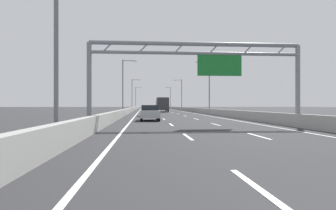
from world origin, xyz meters
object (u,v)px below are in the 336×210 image
Objects in this scene: streetlamp_left_far at (133,92)px; streetlamp_left_distant at (136,96)px; streetlamp_left_mid at (124,83)px; sign_gantry at (199,62)px; blue_car at (148,111)px; orange_car at (153,107)px; white_car at (146,108)px; streetlamp_right_mid at (208,84)px; green_car at (157,107)px; streetlamp_right_far at (181,93)px; silver_car at (150,113)px; black_car at (145,107)px; box_truck at (162,104)px; streetlamp_left_near at (62,16)px; streetlamp_right_distant at (170,96)px.

streetlamp_left_distant is (0.00, 39.31, 0.00)m from streetlamp_left_far.
sign_gantry is at bearing -75.67° from streetlamp_left_mid.
orange_car is at bearing 88.01° from blue_car.
white_car is (4.05, -50.25, -4.63)m from streetlamp_left_distant.
streetlamp_right_mid is 47.27m from green_car.
streetlamp_right_mid is at bearing -90.00° from streetlamp_right_far.
black_car is at bearing 90.27° from silver_car.
box_truck is (-7.36, -25.05, -3.67)m from streetlamp_right_far.
sign_gantry is 9.47m from silver_car.
streetlamp_right_mid is (14.93, 39.31, 0.00)m from streetlamp_left_near.
streetlamp_right_distant is 64.89m from box_truck.
streetlamp_left_mid is 12.69m from blue_car.
streetlamp_right_mid is 25.29m from silver_car.
streetlamp_left_near reaches higher than silver_car.
streetlamp_left_near is 39.31m from streetlamp_left_mid.
black_car is at bearing 92.90° from sign_gantry.
streetlamp_right_far is at bearing -81.08° from orange_car.
streetlamp_right_distant is 2.21× the size of blue_car.
black_car is 1.03× the size of orange_car.
streetlamp_left_distant is at bearing 90.00° from streetlamp_left_far.
streetlamp_left_near is 1.00× the size of streetlamp_right_distant.
sign_gantry is 76.71m from green_car.
green_car is at bearing 98.94° from streetlamp_right_mid.
silver_car is (-10.85, -22.38, -4.60)m from streetlamp_right_mid.
streetlamp_right_mid and streetlamp_right_far have the same top height.
streetlamp_left_mid is at bearing -100.75° from streetlamp_right_distant.
silver_car is at bearing -86.22° from streetlamp_left_far.
blue_car is (4.03, 28.21, -4.62)m from streetlamp_left_near.
green_car is (7.62, -32.16, -4.66)m from streetlamp_left_distant.
streetlamp_left_far is 2.09× the size of white_car.
streetlamp_left_distant is at bearing 96.95° from black_car.
green_car is 0.93× the size of black_car.
streetlamp_left_mid reaches higher than green_car.
silver_car is (-10.85, -61.69, -4.60)m from streetlamp_right_far.
sign_gantry reaches higher than orange_car.
white_car is at bearing 81.89° from streetlamp_left_mid.
streetlamp_left_distant reaches higher than black_car.
sign_gantry is 31.00m from streetlamp_right_mid.
silver_car is at bearing -115.87° from streetlamp_right_mid.
streetlamp_right_far is 2.21× the size of blue_car.
streetlamp_right_mid reaches higher than black_car.
white_car is at bearing 90.04° from silver_car.
blue_car is at bearing -85.43° from streetlamp_left_far.
streetlamp_left_mid and streetlamp_left_distant have the same top height.
streetlamp_left_near is 54.23m from box_truck.
streetlamp_right_far reaches higher than green_car.
streetlamp_right_far is at bearing 79.25° from streetlamp_left_near.
streetlamp_right_distant is at bearing 86.20° from sign_gantry.
streetlamp_left_near is 1.00× the size of streetlamp_right_far.
sign_gantry is 3.59× the size of silver_car.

